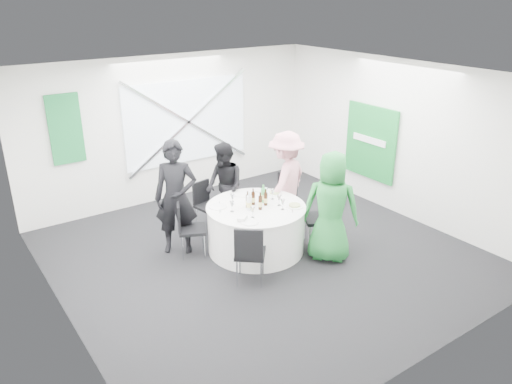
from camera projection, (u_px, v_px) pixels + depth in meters
floor at (263, 254)px, 7.89m from camera, size 6.00×6.00×0.00m
ceiling at (264, 75)px, 6.83m from camera, size 6.00×6.00×0.00m
wall_back at (173, 128)px, 9.63m from camera, size 6.00×0.00×6.00m
wall_front at (436, 252)px, 5.09m from camera, size 6.00×0.00×6.00m
wall_left at (54, 222)px, 5.76m from camera, size 0.00×6.00×6.00m
wall_right at (399, 139)px, 8.96m from camera, size 0.00×6.00×6.00m
window_panel at (187, 121)px, 9.73m from camera, size 2.60×0.03×1.60m
window_brace_a at (188, 122)px, 9.70m from camera, size 2.63×0.05×1.84m
window_brace_b at (188, 122)px, 9.70m from camera, size 2.63×0.05×1.84m
green_banner at (66, 129)px, 8.42m from camera, size 0.55×0.04×1.20m
green_sign at (370, 142)px, 9.46m from camera, size 0.05×1.20×1.40m
banquet_table at (256, 228)px, 7.90m from camera, size 1.56×1.56×0.76m
chair_back at (205, 201)px, 8.65m from camera, size 0.44×0.44×0.82m
chair_back_left at (187, 225)px, 7.68m from camera, size 0.55×0.55×0.90m
chair_back_right at (285, 194)px, 8.88m from camera, size 0.54×0.54×0.87m
chair_front_right at (326, 212)px, 7.91m from camera, size 0.64×0.64×1.03m
chair_front_left at (250, 251)px, 6.89m from camera, size 0.59×0.59×0.92m
person_man_back_left at (176, 198)px, 7.68m from camera, size 0.80×0.74×1.83m
person_man_back at (224, 186)px, 8.55m from camera, size 0.44×0.76×1.52m
person_woman_pink at (286, 180)px, 8.55m from camera, size 1.22×0.93×1.71m
person_woman_green at (331, 207)px, 7.47m from camera, size 0.97×0.99×1.72m
plate_back at (242, 194)px, 8.19m from camera, size 0.29×0.29×0.01m
plate_back_left at (218, 207)px, 7.73m from camera, size 0.28×0.28×0.01m
plate_back_right at (274, 193)px, 8.22m from camera, size 0.25×0.25×0.04m
plate_front_right at (295, 206)px, 7.74m from camera, size 0.27×0.27×0.04m
plate_front_left at (249, 222)px, 7.21m from camera, size 0.27×0.27×0.01m
napkin at (242, 218)px, 7.27m from camera, size 0.19×0.18×0.04m
beer_bottle_a at (248, 201)px, 7.68m from camera, size 0.06×0.06×0.27m
beer_bottle_b at (253, 198)px, 7.78m from camera, size 0.06×0.06×0.27m
beer_bottle_c at (266, 199)px, 7.76m from camera, size 0.06×0.06×0.27m
beer_bottle_d at (260, 203)px, 7.60m from camera, size 0.06×0.06×0.28m
green_water_bottle at (263, 195)px, 7.86m from camera, size 0.08×0.08×0.29m
clear_water_bottle at (249, 203)px, 7.58m from camera, size 0.08×0.08×0.30m
wine_glass_a at (253, 210)px, 7.33m from camera, size 0.07×0.07×0.17m
wine_glass_b at (232, 204)px, 7.52m from camera, size 0.07×0.07×0.17m
wine_glass_c at (232, 197)px, 7.78m from camera, size 0.07×0.07×0.17m
wine_glass_d at (283, 202)px, 7.59m from camera, size 0.07×0.07×0.17m
wine_glass_e at (266, 191)px, 8.02m from camera, size 0.07×0.07×0.17m
wine_glass_f at (279, 198)px, 7.74m from camera, size 0.07×0.07×0.17m
wine_glass_g at (273, 192)px, 7.97m from camera, size 0.07×0.07×0.17m
fork_a at (277, 195)px, 8.17m from camera, size 0.10×0.13×0.01m
knife_a at (259, 192)px, 8.28m from camera, size 0.09×0.13×0.01m
fork_b at (220, 204)px, 7.84m from camera, size 0.08×0.14×0.01m
knife_b at (220, 211)px, 7.58m from camera, size 0.10×0.13×0.01m
fork_c at (292, 210)px, 7.60m from camera, size 0.10×0.13×0.01m
knife_c at (292, 204)px, 7.81m from camera, size 0.12×0.12×0.01m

